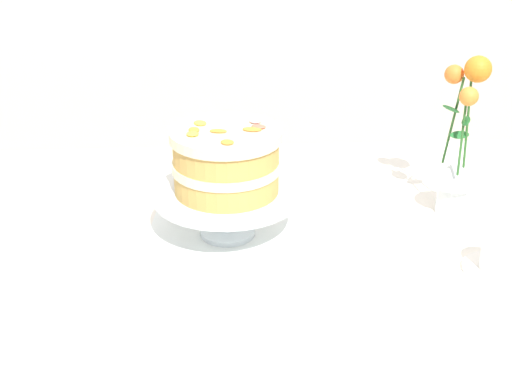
{
  "coord_description": "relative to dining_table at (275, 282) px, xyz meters",
  "views": [
    {
      "loc": [
        -0.11,
        -1.11,
        1.38
      ],
      "look_at": [
        -0.04,
        0.01,
        0.86
      ],
      "focal_mm": 45.26,
      "sensor_mm": 36.0,
      "label": 1
    }
  ],
  "objects": [
    {
      "name": "teacup",
      "position": [
        0.4,
        -0.12,
        0.12
      ],
      "size": [
        0.13,
        0.13,
        0.07
      ],
      "color": "white",
      "rests_on": "dining_table"
    },
    {
      "name": "flower_vase",
      "position": [
        0.39,
        0.11,
        0.22
      ],
      "size": [
        0.09,
        0.1,
        0.34
      ],
      "color": "silver",
      "rests_on": "dining_table"
    },
    {
      "name": "layer_cake",
      "position": [
        -0.09,
        0.04,
        0.25
      ],
      "size": [
        0.21,
        0.21,
        0.13
      ],
      "color": "tan",
      "rests_on": "cake_stand"
    },
    {
      "name": "dining_table",
      "position": [
        0.0,
        0.0,
        0.0
      ],
      "size": [
        1.4,
        1.0,
        0.74
      ],
      "color": "white",
      "rests_on": "ground"
    },
    {
      "name": "cake_stand",
      "position": [
        -0.09,
        0.04,
        0.17
      ],
      "size": [
        0.29,
        0.29,
        0.1
      ],
      "color": "silver",
      "rests_on": "linen_napkin"
    },
    {
      "name": "linen_napkin",
      "position": [
        -0.09,
        0.04,
        0.09
      ],
      "size": [
        0.35,
        0.35,
        0.0
      ],
      "primitive_type": "cube",
      "rotation": [
        0.0,
        0.0,
        -0.1
      ],
      "color": "white",
      "rests_on": "dining_table"
    },
    {
      "name": "loose_petal_0",
      "position": [
        -0.04,
        0.27,
        0.09
      ],
      "size": [
        0.03,
        0.04,
        0.0
      ],
      "primitive_type": "ellipsoid",
      "rotation": [
        0.0,
        0.0,
        1.83
      ],
      "color": "#E56B51",
      "rests_on": "dining_table"
    }
  ]
}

